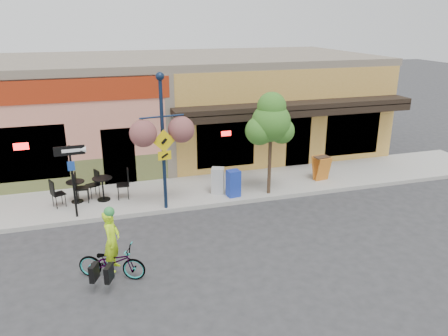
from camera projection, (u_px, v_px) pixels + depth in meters
The scene contains 14 objects.
ground at pixel (221, 213), 14.52m from camera, with size 90.00×90.00×0.00m, color #2D2D30.
sidewalk at pixel (206, 189), 16.30m from camera, with size 24.00×3.00×0.15m, color #9E9B93.
curb at pixel (217, 205), 14.99m from camera, with size 24.00×0.12×0.15m, color #A8A59E.
building at pixel (176, 105), 20.56m from camera, with size 18.20×8.20×4.50m, color tan, non-canonical shape.
bicycle at pixel (112, 262), 10.79m from camera, with size 0.59×1.70×0.89m, color maroon.
cyclist_rider at pixel (113, 250), 10.69m from camera, with size 0.57×0.37×1.57m, color #C7FE1A.
lamp_post at pixel (163, 143), 13.85m from camera, with size 1.43×0.57×4.48m, color #12213A, non-canonical shape.
one_way_sign at pixel (73, 182), 13.54m from camera, with size 0.91×0.20×2.36m, color black, non-canonical shape.
cafe_set_left at pixel (76, 189), 14.88m from camera, with size 1.63×0.82×0.98m, color black, non-canonical shape.
cafe_set_right at pixel (103, 186), 15.01m from camera, with size 1.79×0.89×1.07m, color black, non-canonical shape.
newspaper_box_blue at pixel (233, 183), 15.37m from camera, with size 0.43×0.38×0.96m, color #1C37A9, non-canonical shape.
newspaper_box_grey at pixel (218, 180), 15.67m from camera, with size 0.44×0.40×0.94m, color #B0B0B0, non-canonical shape.
street_tree at pixel (270, 144), 15.18m from camera, with size 1.44×1.44×3.70m, color #3D7A26, non-canonical shape.
sandwich_board at pixel (324, 169), 16.77m from camera, with size 0.57×0.42×0.95m, color orange, non-canonical shape.
Camera 1 is at (-3.74, -12.68, 6.19)m, focal length 35.00 mm.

